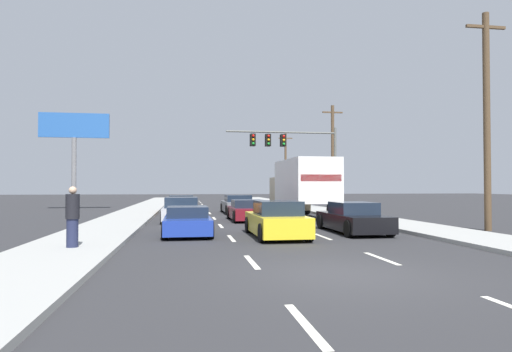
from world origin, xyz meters
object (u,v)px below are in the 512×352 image
Objects in this scene: car_black at (353,219)px; utility_pole_mid at (333,155)px; utility_pole_near at (487,118)px; utility_pole_far at (286,166)px; box_truck at (302,185)px; pedestrian_near_corner at (73,217)px; roadside_billboard at (74,138)px; traffic_signal_mast at (286,146)px; car_yellow at (276,221)px; car_maroon at (248,211)px; car_silver at (181,210)px; car_orange at (181,205)px; car_blue at (187,222)px; car_gray at (237,205)px.

car_black is 20.70m from utility_pole_mid.
utility_pole_far is (-0.01, 38.29, -0.31)m from utility_pole_near.
utility_pole_mid is at bearing 73.42° from car_black.
box_truck reaches higher than pedestrian_near_corner.
roadside_billboard is at bearing 129.19° from car_black.
utility_pole_far reaches higher than traffic_signal_mast.
car_black is 38.69m from utility_pole_far.
utility_pole_far reaches higher than car_yellow.
utility_pole_far is (9.21, 31.25, 3.92)m from car_maroon.
utility_pole_near reaches higher than traffic_signal_mast.
car_silver is 18.53m from utility_pole_mid.
car_maroon is at bearing 89.85° from car_yellow.
car_orange reaches higher than car_blue.
pedestrian_near_corner is (5.36, -22.50, -4.55)m from roadside_billboard.
car_yellow is (3.25, -1.24, 0.09)m from car_blue.
pedestrian_near_corner is (-15.66, -23.30, -3.56)m from utility_pole_mid.
utility_pole_mid is at bearing 57.23° from car_blue.
box_truck reaches higher than car_blue.
car_black is 0.50× the size of traffic_signal_mast.
roadside_billboard is at bearing 134.98° from car_maroon.
traffic_signal_mast is (0.89, 8.20, 3.10)m from box_truck.
utility_pole_mid is (5.80, 19.47, 4.01)m from car_black.
car_gray is 0.51× the size of traffic_signal_mast.
utility_pole_far is at bearing 77.26° from traffic_signal_mast.
traffic_signal_mast is at bearing -151.18° from utility_pole_mid.
car_maroon is 0.44× the size of utility_pole_near.
utility_pole_near reaches higher than car_silver.
traffic_signal_mast is at bearing 76.10° from car_yellow.
car_maroon is 0.53× the size of box_truck.
car_black is 2.59× the size of pedestrian_near_corner.
roadside_billboard is (-21.07, -19.38, 1.12)m from utility_pole_far.
traffic_signal_mast reaches higher than car_yellow.
traffic_signal_mast is 21.73m from utility_pole_far.
car_black is at bearing -50.81° from roadside_billboard.
traffic_signal_mast is 17.77m from utility_pole_near.
pedestrian_near_corner is at bearing -99.34° from car_orange.
roadside_billboard is (-8.30, 12.08, 4.96)m from car_silver.
box_truck reaches higher than car_silver.
utility_pole_near is (9.22, -7.03, 4.23)m from car_maroon.
pedestrian_near_corner is (-9.86, -3.84, 0.45)m from car_black.
car_gray is at bearing 89.21° from car_yellow.
pedestrian_near_corner reaches higher than car_silver.
car_gray reaches higher than car_blue.
box_truck is at bearing 51.32° from car_blue.
roadside_billboard is (-8.60, 18.49, 5.05)m from car_blue.
car_yellow is 0.96× the size of car_black.
car_silver is at bearing -55.52° from roadside_billboard.
car_silver is at bearing 92.72° from car_blue.
utility_pole_far reaches higher than roadside_billboard.
car_black is at bearing -98.74° from utility_pole_far.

